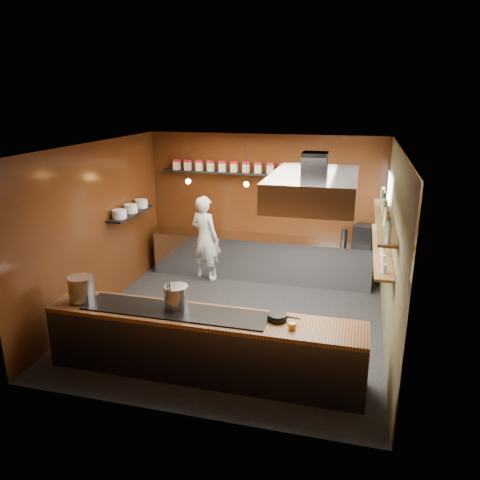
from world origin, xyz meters
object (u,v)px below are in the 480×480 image
(extractor_hood, at_px, (314,187))
(chef, at_px, (205,238))
(stockpot_small, at_px, (176,297))
(espresso_machine, at_px, (365,235))
(stockpot_large, at_px, (81,288))

(extractor_hood, relative_size, chef, 1.12)
(stockpot_small, bearing_deg, extractor_hood, 32.97)
(espresso_machine, bearing_deg, extractor_hood, -89.83)
(stockpot_large, height_order, espresso_machine, same)
(extractor_hood, xyz_separation_m, stockpot_small, (-1.71, -1.11, -1.41))
(stockpot_small, xyz_separation_m, chef, (-0.72, 3.34, -0.20))
(extractor_hood, height_order, espresso_machine, extractor_hood)
(stockpot_large, height_order, chef, chef)
(extractor_hood, height_order, stockpot_large, extractor_hood)
(extractor_hood, distance_m, espresso_machine, 3.10)
(extractor_hood, distance_m, stockpot_large, 3.62)
(espresso_machine, bearing_deg, chef, -155.71)
(extractor_hood, distance_m, stockpot_small, 2.47)
(stockpot_large, xyz_separation_m, chef, (0.69, 3.45, -0.22))
(espresso_machine, bearing_deg, stockpot_small, -106.75)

